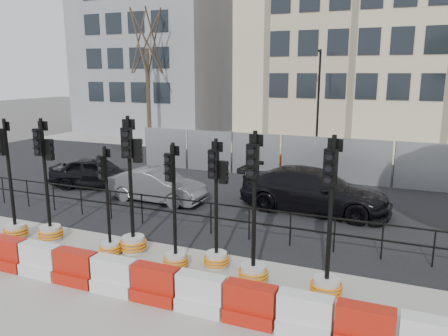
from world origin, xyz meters
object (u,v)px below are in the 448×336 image
at_px(car_c, 314,190).
at_px(traffic_signal_h, 327,266).
at_px(traffic_signal_a, 13,215).
at_px(traffic_signal_d, 133,221).
at_px(car_a, 97,173).

bearing_deg(car_c, traffic_signal_h, -162.23).
height_order(traffic_signal_h, car_c, traffic_signal_h).
relative_size(traffic_signal_a, traffic_signal_d, 0.95).
xyz_separation_m(traffic_signal_h, car_c, (-1.42, 5.88, 0.02)).
xyz_separation_m(traffic_signal_d, traffic_signal_h, (5.19, -0.45, -0.15)).
xyz_separation_m(traffic_signal_a, car_c, (7.55, 5.88, 0.03)).
xyz_separation_m(car_a, car_c, (9.03, 0.29, 0.10)).
distance_m(traffic_signal_a, traffic_signal_d, 3.81).
height_order(traffic_signal_a, car_c, traffic_signal_a).
bearing_deg(car_a, traffic_signal_a, -178.88).
bearing_deg(traffic_signal_a, traffic_signal_h, 19.22).
xyz_separation_m(traffic_signal_h, car_a, (-10.44, 5.59, -0.08)).
bearing_deg(traffic_signal_d, car_c, 38.36).
bearing_deg(traffic_signal_a, car_a, 123.93).
xyz_separation_m(traffic_signal_a, traffic_signal_d, (3.78, 0.46, 0.15)).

